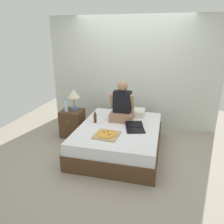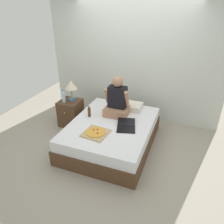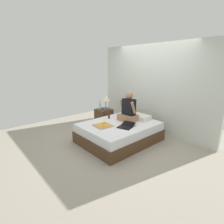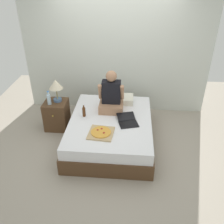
# 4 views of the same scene
# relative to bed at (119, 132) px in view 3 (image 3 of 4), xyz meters

# --- Properties ---
(ground_plane) EXTENTS (5.87, 5.87, 0.00)m
(ground_plane) POSITION_rel_bed_xyz_m (0.00, 0.00, -0.24)
(ground_plane) COLOR #9E9384
(wall_back) EXTENTS (3.87, 0.12, 2.50)m
(wall_back) POSITION_rel_bed_xyz_m (0.00, 1.31, 1.01)
(wall_back) COLOR silver
(wall_back) RESTS_ON ground
(bed) EXTENTS (1.49, 1.90, 0.49)m
(bed) POSITION_rel_bed_xyz_m (0.00, 0.00, 0.00)
(bed) COLOR #4C331E
(bed) RESTS_ON ground
(nightstand_left) EXTENTS (0.44, 0.47, 0.57)m
(nightstand_left) POSITION_rel_bed_xyz_m (-1.11, 0.38, 0.05)
(nightstand_left) COLOR #4C331E
(nightstand_left) RESTS_ON ground
(lamp_on_left_nightstand) EXTENTS (0.26, 0.26, 0.45)m
(lamp_on_left_nightstand) POSITION_rel_bed_xyz_m (-1.07, 0.43, 0.66)
(lamp_on_left_nightstand) COLOR #4C6B93
(lamp_on_left_nightstand) RESTS_ON nightstand_left
(water_bottle) EXTENTS (0.07, 0.07, 0.28)m
(water_bottle) POSITION_rel_bed_xyz_m (-1.19, 0.29, 0.45)
(water_bottle) COLOR silver
(water_bottle) RESTS_ON nightstand_left
(pillow) EXTENTS (0.52, 0.34, 0.12)m
(pillow) POSITION_rel_bed_xyz_m (0.13, 0.67, 0.31)
(pillow) COLOR silver
(pillow) RESTS_ON bed
(person_seated) EXTENTS (0.47, 0.40, 0.78)m
(person_seated) POSITION_rel_bed_xyz_m (-0.02, 0.34, 0.53)
(person_seated) COLOR #A37556
(person_seated) RESTS_ON bed
(laptop) EXTENTS (0.42, 0.49, 0.07)m
(laptop) POSITION_rel_bed_xyz_m (0.31, -0.08, 0.27)
(laptop) COLOR black
(laptop) RESTS_ON bed
(pizza_box) EXTENTS (0.43, 0.43, 0.04)m
(pizza_box) POSITION_rel_bed_xyz_m (-0.12, -0.44, 0.27)
(pizza_box) COLOR tan
(pizza_box) RESTS_ON bed
(beer_bottle_on_bed) EXTENTS (0.06, 0.06, 0.22)m
(beer_bottle_on_bed) POSITION_rel_bed_xyz_m (-0.49, 0.07, 0.34)
(beer_bottle_on_bed) COLOR #4C2811
(beer_bottle_on_bed) RESTS_ON bed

